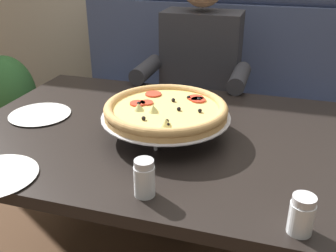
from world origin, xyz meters
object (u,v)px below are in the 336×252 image
at_px(diner_main, 196,77).
at_px(dining_table, 158,150).
at_px(shaker_pepper_flakes, 301,217).
at_px(plate_near_left, 40,113).
at_px(booth_bench, 207,113).
at_px(shaker_oregano, 144,180).
at_px(pizza, 166,110).
at_px(potted_plant, 9,103).

bearing_deg(diner_main, dining_table, -88.89).
relative_size(shaker_pepper_flakes, plate_near_left, 0.42).
bearing_deg(booth_bench, diner_main, -92.85).
height_order(dining_table, shaker_pepper_flakes, shaker_pepper_flakes).
height_order(dining_table, shaker_oregano, shaker_oregano).
bearing_deg(dining_table, shaker_pepper_flakes, -40.64).
bearing_deg(diner_main, booth_bench, 87.15).
height_order(dining_table, pizza, pizza).
xyz_separation_m(diner_main, shaker_oregano, (0.10, -1.06, 0.06)).
bearing_deg(plate_near_left, shaker_pepper_flakes, -23.21).
bearing_deg(plate_near_left, diner_main, 55.55).
distance_m(diner_main, potted_plant, 1.29).
relative_size(dining_table, diner_main, 1.06).
relative_size(dining_table, shaker_oregano, 12.90).
bearing_deg(diner_main, shaker_oregano, -84.51).
bearing_deg(potted_plant, pizza, -30.91).
relative_size(booth_bench, diner_main, 1.32).
bearing_deg(pizza, plate_near_left, 177.96).
bearing_deg(pizza, booth_bench, 92.24).
bearing_deg(shaker_oregano, booth_bench, 93.82).
xyz_separation_m(booth_bench, dining_table, (0.00, -0.95, 0.25)).
height_order(shaker_pepper_flakes, plate_near_left, shaker_pepper_flakes).
relative_size(pizza, shaker_oregano, 4.21).
xyz_separation_m(diner_main, shaker_pepper_flakes, (0.50, -1.10, 0.05)).
distance_m(dining_table, plate_near_left, 0.49).
xyz_separation_m(shaker_oregano, potted_plant, (-1.35, 1.14, -0.38)).
relative_size(shaker_pepper_flakes, potted_plant, 0.14).
relative_size(pizza, potted_plant, 0.63).
distance_m(pizza, plate_near_left, 0.53).
xyz_separation_m(dining_table, potted_plant, (-1.26, 0.76, -0.26)).
distance_m(diner_main, shaker_pepper_flakes, 1.20).
xyz_separation_m(dining_table, shaker_pepper_flakes, (0.48, -0.41, 0.12)).
bearing_deg(shaker_pepper_flakes, diner_main, 114.34).
height_order(shaker_pepper_flakes, potted_plant, shaker_pepper_flakes).
bearing_deg(pizza, shaker_oregano, -81.93).
xyz_separation_m(booth_bench, potted_plant, (-1.26, -0.19, -0.01)).
xyz_separation_m(shaker_oregano, plate_near_left, (-0.57, 0.38, -0.03)).
bearing_deg(shaker_oregano, dining_table, 103.20).
distance_m(dining_table, pizza, 0.17).
height_order(dining_table, plate_near_left, plate_near_left).
distance_m(shaker_pepper_flakes, shaker_oregano, 0.40).
height_order(booth_bench, diner_main, diner_main).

